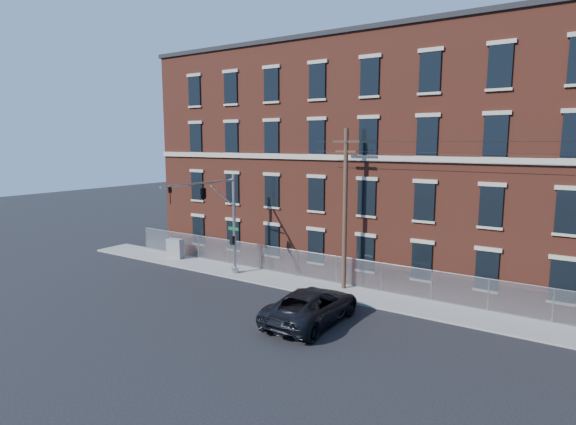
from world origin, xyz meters
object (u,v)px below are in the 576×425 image
(pickup_truck, at_px, (312,306))
(utility_cabinet, at_px, (175,249))
(utility_pole_near, at_px, (345,207))
(traffic_signal_mast, at_px, (211,203))

(pickup_truck, xyz_separation_m, utility_cabinet, (-15.77, 5.35, 0.01))
(utility_pole_near, bearing_deg, traffic_signal_mast, -156.86)
(traffic_signal_mast, relative_size, utility_cabinet, 4.50)
(utility_pole_near, bearing_deg, utility_cabinet, -178.32)
(utility_pole_near, distance_m, pickup_truck, 7.38)
(pickup_truck, height_order, utility_cabinet, pickup_truck)
(utility_cabinet, bearing_deg, traffic_signal_mast, -36.26)
(traffic_signal_mast, height_order, utility_cabinet, traffic_signal_mast)
(traffic_signal_mast, distance_m, utility_pole_near, 8.70)
(pickup_truck, bearing_deg, traffic_signal_mast, -14.86)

